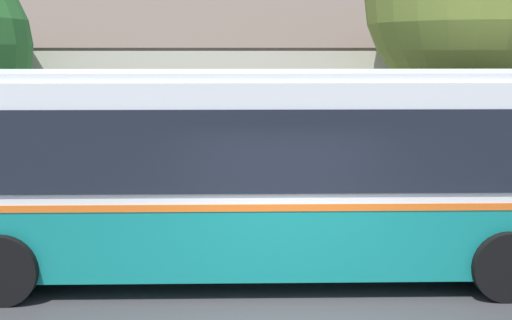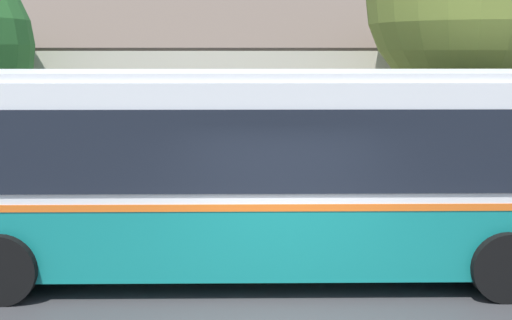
{
  "view_description": "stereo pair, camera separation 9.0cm",
  "coord_description": "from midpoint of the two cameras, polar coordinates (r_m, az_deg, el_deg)",
  "views": [
    {
      "loc": [
        -0.52,
        -6.84,
        3.46
      ],
      "look_at": [
        -0.35,
        4.2,
        1.58
      ],
      "focal_mm": 45.0,
      "sensor_mm": 36.0,
      "label": 1
    },
    {
      "loc": [
        -0.43,
        -6.85,
        3.46
      ],
      "look_at": [
        -0.35,
        4.2,
        1.58
      ],
      "focal_mm": 45.0,
      "sensor_mm": 36.0,
      "label": 2
    }
  ],
  "objects": [
    {
      "name": "community_building",
      "position": [
        20.65,
        7.32,
        5.15
      ],
      "size": [
        28.47,
        9.87,
        6.55
      ],
      "color": "beige",
      "rests_on": "ground"
    },
    {
      "name": "bench_down_street",
      "position": [
        12.88,
        -12.52,
        -3.55
      ],
      "size": [
        1.72,
        0.51,
        0.94
      ],
      "color": "brown",
      "rests_on": "sidewalk_far"
    },
    {
      "name": "sidewalk_far",
      "position": [
        13.29,
        1.2,
        -5.11
      ],
      "size": [
        60.0,
        3.0,
        0.15
      ],
      "primitive_type": "cube",
      "color": "#ADAAA3",
      "rests_on": "ground"
    },
    {
      "name": "transit_bus",
      "position": [
        9.9,
        -1.48,
        -0.57
      ],
      "size": [
        12.05,
        2.83,
        3.17
      ],
      "color": "#147F7A",
      "rests_on": "ground"
    },
    {
      "name": "street_tree_primary",
      "position": [
        14.51,
        18.83,
        13.18
      ],
      "size": [
        4.47,
        4.47,
        6.83
      ],
      "color": "#4C3828",
      "rests_on": "ground"
    }
  ]
}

